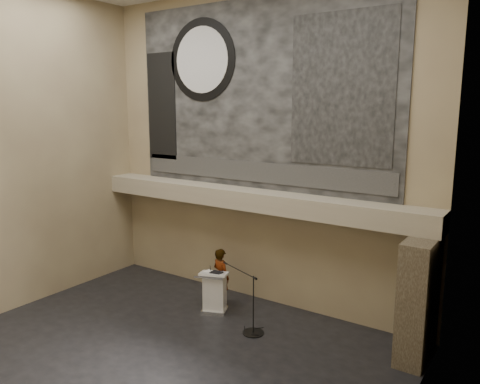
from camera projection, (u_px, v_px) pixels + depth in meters
The scene contains 19 objects.
floor at pixel (158, 357), 10.25m from camera, with size 10.00×10.00×0.00m, color black.
wall_back at pixel (256, 150), 12.72m from camera, with size 10.00×0.02×8.50m, color #816D52.
wall_left at pixel (14, 151), 12.23m from camera, with size 0.02×8.00×8.50m, color #816D52.
wall_right at pixel (403, 190), 6.71m from camera, with size 0.02×8.00×8.50m, color #816D52.
soffit at pixel (248, 199), 12.63m from camera, with size 10.00×0.80×0.50m, color gray.
sprinkler_left at pixel (201, 202), 13.53m from camera, with size 0.04×0.04×0.06m, color #B2893D.
sprinkler_right at pixel (311, 219), 11.59m from camera, with size 0.04×0.04×0.06m, color #B2893D.
banner at pixel (256, 95), 12.43m from camera, with size 8.00×0.05×5.00m, color black.
banner_text_strip at pixel (255, 172), 12.77m from camera, with size 7.76×0.02×0.55m, color #2F2F2F.
banner_clock_rim at pixel (202, 60), 13.21m from camera, with size 2.30×2.30×0.02m, color black.
banner_clock_face at pixel (201, 60), 13.19m from camera, with size 1.84×1.84×0.02m, color silver.
banner_building_print at pixel (341, 90), 11.06m from camera, with size 2.60×0.02×3.60m, color black.
banner_brick_print at pixel (162, 107), 14.33m from camera, with size 1.10×0.02×3.20m, color black.
stone_pier at pixel (418, 300), 9.99m from camera, with size 0.60×1.40×2.70m, color #3D3325.
lectern at pixel (215, 292), 12.43m from camera, with size 0.86×0.74×1.13m.
binder at pixel (216, 273), 12.26m from camera, with size 0.30×0.24×0.04m, color black.
papers at pixel (208, 272), 12.38m from camera, with size 0.20×0.28×0.01m, color silver.
speaker_person at pixel (221, 277), 12.82m from camera, with size 0.59×0.39×1.61m, color silver.
mic_stand at pixel (252, 324), 11.33m from camera, with size 1.47×0.75×1.46m.
Camera 1 is at (6.77, -6.77, 5.44)m, focal length 35.00 mm.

